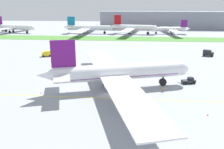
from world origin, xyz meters
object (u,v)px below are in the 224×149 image
Objects in this scene: ground_crew_wingwalker_port at (152,105)px; parked_airliner_far_outer at (170,29)px; parked_airliner_far_left at (13,27)px; service_truck_baggage_loader at (47,54)px; parked_airliner_far_right at (133,28)px; ground_crew_marshaller_front at (103,83)px; parked_airliner_far_centre at (88,28)px; ground_crew_wingwalker_starboard at (163,89)px; traffic_cone_port_wing at (41,93)px; airliner_foreground at (116,72)px; pushback_tug at (189,81)px; traffic_cone_near_nose at (208,114)px; service_truck_fuel_bowser at (208,53)px.

ground_crew_wingwalker_port is 0.03× the size of parked_airliner_far_outer.
ground_crew_wingwalker_port is at bearing -53.27° from parked_airliner_far_left.
parked_airliner_far_right is (43.00, 96.19, 3.99)m from service_truck_baggage_loader.
ground_crew_marshaller_front is 0.02× the size of parked_airliner_far_centre.
traffic_cone_port_wing is (-36.40, -4.52, -0.69)m from ground_crew_wingwalker_starboard.
airliner_foreground reaches higher than service_truck_baggage_loader.
service_truck_baggage_loader reaches higher than pushback_tug.
parked_airliner_far_outer is at bearing 75.49° from airliner_foreground.
traffic_cone_near_nose is 1.00× the size of traffic_cone_port_wing.
parked_airliner_far_centre is 72.76m from parked_airliner_far_outer.
service_truck_fuel_bowser reaches higher than pushback_tug.
parked_airliner_far_outer is at bearing 80.25° from ground_crew_wingwalker_port.
ground_crew_marshaller_front is at bearing 166.69° from ground_crew_wingwalker_starboard.
ground_crew_wingwalker_port is 73.58m from service_truck_fuel_bowser.
pushback_tug is (23.86, 7.33, -4.41)m from airliner_foreground.
ground_crew_wingwalker_port is at bearing -87.90° from parked_airliner_far_right.
parked_airliner_far_right reaches higher than pushback_tug.
traffic_cone_near_nose is 161.21m from parked_airliner_far_outer.
service_truck_baggage_loader is 0.09× the size of parked_airliner_far_outer.
parked_airliner_far_right is 32.96m from parked_airliner_far_outer.
airliner_foreground is 1.26× the size of parked_airliner_far_outer.
airliner_foreground is 145.38m from parked_airliner_far_centre.
service_truck_baggage_loader is at bearing -174.55° from service_truck_fuel_bowser.
parked_airliner_far_left is at bearing -178.73° from parked_airliner_far_outer.
parked_airliner_far_left is (-119.41, 142.51, 3.99)m from ground_crew_wingwalker_starboard.
parked_airliner_far_centre is at bearing 131.48° from service_truck_fuel_bowser.
pushback_tug is at bearing -30.65° from service_truck_baggage_loader.
service_truck_baggage_loader is at bearing -55.38° from parked_airliner_far_left.
traffic_cone_near_nose is 0.01× the size of parked_airliner_far_right.
service_truck_baggage_loader is (-38.49, 44.28, -3.88)m from airliner_foreground.
parked_airliner_far_outer is (22.99, 145.66, 3.19)m from ground_crew_wingwalker_starboard.
ground_crew_wingwalker_starboard is at bearing -118.29° from service_truck_fuel_bowser.
parked_airliner_far_right reaches higher than service_truck_baggage_loader.
pushback_tug is at bearing -45.98° from parked_airliner_far_left.
service_truck_baggage_loader is 82.04m from service_truck_fuel_bowser.
ground_crew_wingwalker_port is at bearing -13.07° from traffic_cone_port_wing.
traffic_cone_port_wing is 147.84m from parked_airliner_far_centre.
parked_airliner_far_left is (-100.61, 138.06, 3.98)m from ground_crew_marshaller_front.
service_truck_baggage_loader is (-48.66, 57.96, 0.54)m from ground_crew_wingwalker_port.
parked_airliner_far_left is at bearing 124.62° from service_truck_baggage_loader.
pushback_tug is 48.74m from service_truck_fuel_bowser.
ground_crew_marshaller_front is at bearing -170.91° from pushback_tug.
ground_crew_wingwalker_starboard is 147.50m from parked_airliner_far_outer.
traffic_cone_near_nose is at bearing -12.90° from traffic_cone_port_wing.
ground_crew_wingwalker_starboard is (14.26, -1.66, -4.41)m from airliner_foreground.
parked_airliner_far_centre is 1.24× the size of parked_airliner_far_outer.
ground_crew_marshaller_front reaches higher than ground_crew_wingwalker_port.
ground_crew_marshaller_front is 147.30m from parked_airliner_far_outer.
airliner_foreground reaches higher than ground_crew_wingwalker_port.
ground_crew_marshaller_front is 19.76m from traffic_cone_port_wing.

